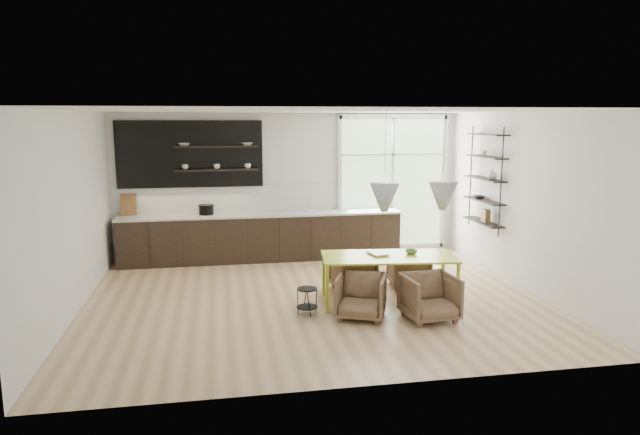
{
  "coord_description": "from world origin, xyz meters",
  "views": [
    {
      "loc": [
        -1.44,
        -8.44,
        2.79
      ],
      "look_at": [
        0.19,
        0.6,
        1.19
      ],
      "focal_mm": 32.0,
      "sensor_mm": 36.0,
      "label": 1
    }
  ],
  "objects_px": {
    "armchair_back_right": "(409,269)",
    "armchair_front_right": "(430,297)",
    "dining_table": "(389,259)",
    "wire_stool": "(307,298)",
    "armchair_back_left": "(353,272)",
    "armchair_front_left": "(361,296)"
  },
  "relations": [
    {
      "from": "dining_table",
      "to": "wire_stool",
      "type": "height_order",
      "value": "dining_table"
    },
    {
      "from": "armchair_front_left",
      "to": "wire_stool",
      "type": "relative_size",
      "value": 1.77
    },
    {
      "from": "dining_table",
      "to": "armchair_front_right",
      "type": "distance_m",
      "value": 0.97
    },
    {
      "from": "armchair_front_right",
      "to": "armchair_back_left",
      "type": "bearing_deg",
      "value": 109.95
    },
    {
      "from": "armchair_front_left",
      "to": "armchair_front_right",
      "type": "bearing_deg",
      "value": 7.02
    },
    {
      "from": "dining_table",
      "to": "wire_stool",
      "type": "xyz_separation_m",
      "value": [
        -1.31,
        -0.31,
        -0.43
      ]
    },
    {
      "from": "armchair_front_left",
      "to": "armchair_front_right",
      "type": "distance_m",
      "value": 0.96
    },
    {
      "from": "dining_table",
      "to": "armchair_back_left",
      "type": "relative_size",
      "value": 3.23
    },
    {
      "from": "dining_table",
      "to": "wire_stool",
      "type": "distance_m",
      "value": 1.41
    },
    {
      "from": "armchair_back_right",
      "to": "armchair_front_right",
      "type": "distance_m",
      "value": 1.62
    },
    {
      "from": "dining_table",
      "to": "armchair_back_right",
      "type": "relative_size",
      "value": 3.2
    },
    {
      "from": "armchair_front_right",
      "to": "wire_stool",
      "type": "xyz_separation_m",
      "value": [
        -1.66,
        0.52,
        -0.07
      ]
    },
    {
      "from": "armchair_back_left",
      "to": "armchair_front_left",
      "type": "height_order",
      "value": "armchair_front_left"
    },
    {
      "from": "armchair_back_right",
      "to": "wire_stool",
      "type": "relative_size",
      "value": 1.7
    },
    {
      "from": "armchair_back_left",
      "to": "armchair_front_right",
      "type": "distance_m",
      "value": 1.72
    },
    {
      "from": "armchair_back_right",
      "to": "armchair_front_left",
      "type": "bearing_deg",
      "value": 54.48
    },
    {
      "from": "armchair_front_left",
      "to": "armchair_front_right",
      "type": "relative_size",
      "value": 0.97
    },
    {
      "from": "dining_table",
      "to": "armchair_front_left",
      "type": "height_order",
      "value": "dining_table"
    },
    {
      "from": "armchair_front_right",
      "to": "armchair_back_right",
      "type": "bearing_deg",
      "value": 76.18
    },
    {
      "from": "armchair_back_left",
      "to": "armchair_front_right",
      "type": "bearing_deg",
      "value": 104.92
    },
    {
      "from": "wire_stool",
      "to": "dining_table",
      "type": "bearing_deg",
      "value": 13.56
    },
    {
      "from": "armchair_back_left",
      "to": "armchair_back_right",
      "type": "relative_size",
      "value": 0.99
    }
  ]
}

